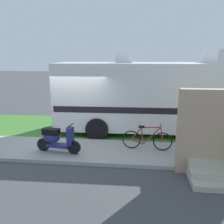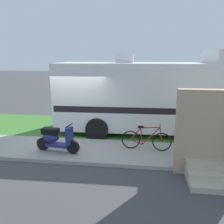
% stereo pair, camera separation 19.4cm
% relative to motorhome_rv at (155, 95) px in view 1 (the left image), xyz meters
% --- Properties ---
extents(ground_plane, '(80.00, 80.00, 0.00)m').
position_rel_motorhome_rv_xyz_m(ground_plane, '(-3.14, -1.27, -1.65)').
color(ground_plane, '#424244').
extents(sidewalk, '(24.00, 2.00, 0.12)m').
position_rel_motorhome_rv_xyz_m(sidewalk, '(-3.14, -2.47, -1.59)').
color(sidewalk, '#9E9B93').
rests_on(sidewalk, ground).
extents(grass_strip, '(24.00, 3.40, 0.08)m').
position_rel_motorhome_rv_xyz_m(grass_strip, '(-3.14, 0.23, -1.61)').
color(grass_strip, '#3D752D').
rests_on(grass_strip, ground).
extents(motorhome_rv, '(7.99, 2.68, 3.47)m').
position_rel_motorhome_rv_xyz_m(motorhome_rv, '(0.00, 0.00, 0.00)').
color(motorhome_rv, silver).
rests_on(motorhome_rv, ground).
extents(scooter, '(1.54, 0.53, 0.97)m').
position_rel_motorhome_rv_xyz_m(scooter, '(-3.34, -2.80, -1.07)').
color(scooter, black).
rests_on(scooter, ground).
extents(bicycle, '(1.69, 0.52, 0.87)m').
position_rel_motorhome_rv_xyz_m(bicycle, '(-0.36, -2.24, -1.16)').
color(bicycle, black).
rests_on(bicycle, ground).
extents(pickup_truck_near, '(5.54, 2.50, 1.86)m').
position_rel_motorhome_rv_xyz_m(pickup_truck_near, '(0.60, 4.49, -0.66)').
color(pickup_truck_near, silver).
rests_on(pickup_truck_near, ground).
extents(pickup_truck_far, '(5.54, 2.42, 1.72)m').
position_rel_motorhome_rv_xyz_m(pickup_truck_far, '(-1.16, 7.65, -0.72)').
color(pickup_truck_far, '#B7B29E').
rests_on(pickup_truck_far, ground).
extents(porch_steps, '(2.00, 1.26, 2.40)m').
position_rel_motorhome_rv_xyz_m(porch_steps, '(1.41, -3.56, -0.68)').
color(porch_steps, '#B2A893').
rests_on(porch_steps, ground).
extents(bottle_green, '(0.06, 0.06, 0.25)m').
position_rel_motorhome_rv_xyz_m(bottle_green, '(1.58, -2.53, -1.42)').
color(bottle_green, '#19722D').
rests_on(bottle_green, ground).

